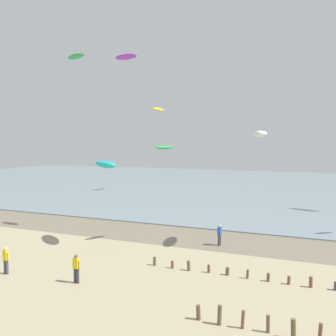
{
  "coord_description": "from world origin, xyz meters",
  "views": [
    {
      "loc": [
        6.96,
        -8.4,
        8.29
      ],
      "look_at": [
        -1.1,
        11.09,
        6.75
      ],
      "focal_mm": 39.61,
      "sensor_mm": 36.0,
      "label": 1
    }
  ],
  "objects_px": {
    "person_mid_beach": "(6,259)",
    "kite_aloft_10": "(164,147)",
    "person_by_waterline": "(76,268)",
    "kite_aloft_1": "(76,56)",
    "kite_aloft_4": "(106,164)",
    "kite_aloft_0": "(126,57)",
    "kite_aloft_7": "(159,109)",
    "person_nearest_camera": "(219,234)",
    "kite_aloft_6": "(260,134)"
  },
  "relations": [
    {
      "from": "kite_aloft_7",
      "to": "kite_aloft_0",
      "type": "bearing_deg",
      "value": -155.91
    },
    {
      "from": "person_nearest_camera",
      "to": "person_mid_beach",
      "type": "distance_m",
      "value": 15.54
    },
    {
      "from": "person_mid_beach",
      "to": "kite_aloft_0",
      "type": "distance_m",
      "value": 19.48
    },
    {
      "from": "kite_aloft_1",
      "to": "kite_aloft_4",
      "type": "distance_m",
      "value": 18.38
    },
    {
      "from": "person_by_waterline",
      "to": "kite_aloft_7",
      "type": "distance_m",
      "value": 40.42
    },
    {
      "from": "kite_aloft_0",
      "to": "kite_aloft_1",
      "type": "relative_size",
      "value": 0.73
    },
    {
      "from": "person_mid_beach",
      "to": "kite_aloft_4",
      "type": "bearing_deg",
      "value": 74.61
    },
    {
      "from": "person_nearest_camera",
      "to": "kite_aloft_0",
      "type": "bearing_deg",
      "value": 172.1
    },
    {
      "from": "kite_aloft_4",
      "to": "kite_aloft_7",
      "type": "relative_size",
      "value": 1.17
    },
    {
      "from": "kite_aloft_6",
      "to": "person_by_waterline",
      "type": "bearing_deg",
      "value": -49.96
    },
    {
      "from": "person_by_waterline",
      "to": "kite_aloft_1",
      "type": "distance_m",
      "value": 27.83
    },
    {
      "from": "kite_aloft_4",
      "to": "kite_aloft_10",
      "type": "relative_size",
      "value": 1.92
    },
    {
      "from": "kite_aloft_1",
      "to": "person_nearest_camera",
      "type": "bearing_deg",
      "value": -177.25
    },
    {
      "from": "kite_aloft_7",
      "to": "person_by_waterline",
      "type": "bearing_deg",
      "value": -156.74
    },
    {
      "from": "kite_aloft_0",
      "to": "person_by_waterline",
      "type": "bearing_deg",
      "value": 113.73
    },
    {
      "from": "kite_aloft_1",
      "to": "kite_aloft_7",
      "type": "bearing_deg",
      "value": -71.83
    },
    {
      "from": "kite_aloft_10",
      "to": "kite_aloft_0",
      "type": "bearing_deg",
      "value": -88.86
    },
    {
      "from": "kite_aloft_4",
      "to": "kite_aloft_7",
      "type": "bearing_deg",
      "value": 144.47
    },
    {
      "from": "person_nearest_camera",
      "to": "kite_aloft_7",
      "type": "relative_size",
      "value": 0.55
    },
    {
      "from": "kite_aloft_4",
      "to": "kite_aloft_6",
      "type": "distance_m",
      "value": 12.22
    },
    {
      "from": "person_nearest_camera",
      "to": "kite_aloft_6",
      "type": "relative_size",
      "value": 0.54
    },
    {
      "from": "kite_aloft_6",
      "to": "kite_aloft_4",
      "type": "bearing_deg",
      "value": -84.98
    },
    {
      "from": "person_mid_beach",
      "to": "kite_aloft_10",
      "type": "xyz_separation_m",
      "value": [
        6.42,
        10.24,
        6.86
      ]
    },
    {
      "from": "person_mid_beach",
      "to": "kite_aloft_0",
      "type": "bearing_deg",
      "value": 82.01
    },
    {
      "from": "person_mid_beach",
      "to": "person_by_waterline",
      "type": "distance_m",
      "value": 5.0
    },
    {
      "from": "person_nearest_camera",
      "to": "person_mid_beach",
      "type": "bearing_deg",
      "value": -133.66
    },
    {
      "from": "person_by_waterline",
      "to": "kite_aloft_7",
      "type": "bearing_deg",
      "value": 106.71
    },
    {
      "from": "kite_aloft_6",
      "to": "kite_aloft_10",
      "type": "distance_m",
      "value": 7.49
    },
    {
      "from": "kite_aloft_6",
      "to": "kite_aloft_7",
      "type": "relative_size",
      "value": 1.02
    },
    {
      "from": "kite_aloft_0",
      "to": "kite_aloft_10",
      "type": "bearing_deg",
      "value": 163.01
    },
    {
      "from": "person_nearest_camera",
      "to": "kite_aloft_1",
      "type": "height_order",
      "value": "kite_aloft_1"
    },
    {
      "from": "person_mid_beach",
      "to": "kite_aloft_6",
      "type": "height_order",
      "value": "kite_aloft_6"
    },
    {
      "from": "kite_aloft_1",
      "to": "kite_aloft_7",
      "type": "height_order",
      "value": "kite_aloft_1"
    },
    {
      "from": "person_by_waterline",
      "to": "kite_aloft_1",
      "type": "height_order",
      "value": "kite_aloft_1"
    },
    {
      "from": "person_by_waterline",
      "to": "person_nearest_camera",
      "type": "bearing_deg",
      "value": 61.97
    },
    {
      "from": "person_mid_beach",
      "to": "person_by_waterline",
      "type": "bearing_deg",
      "value": 5.05
    },
    {
      "from": "person_mid_beach",
      "to": "kite_aloft_10",
      "type": "distance_m",
      "value": 13.9
    },
    {
      "from": "kite_aloft_1",
      "to": "kite_aloft_4",
      "type": "relative_size",
      "value": 0.89
    },
    {
      "from": "person_nearest_camera",
      "to": "kite_aloft_10",
      "type": "bearing_deg",
      "value": -166.92
    },
    {
      "from": "kite_aloft_1",
      "to": "kite_aloft_4",
      "type": "height_order",
      "value": "kite_aloft_1"
    },
    {
      "from": "kite_aloft_1",
      "to": "kite_aloft_10",
      "type": "xyz_separation_m",
      "value": [
        14.32,
        -8.13,
        -10.07
      ]
    },
    {
      "from": "person_mid_beach",
      "to": "kite_aloft_6",
      "type": "bearing_deg",
      "value": 40.47
    },
    {
      "from": "person_nearest_camera",
      "to": "kite_aloft_0",
      "type": "xyz_separation_m",
      "value": [
        -8.98,
        1.25,
        14.84
      ]
    },
    {
      "from": "kite_aloft_6",
      "to": "kite_aloft_7",
      "type": "distance_m",
      "value": 32.65
    },
    {
      "from": "person_by_waterline",
      "to": "kite_aloft_4",
      "type": "relative_size",
      "value": 0.48
    },
    {
      "from": "person_nearest_camera",
      "to": "kite_aloft_7",
      "type": "distance_m",
      "value": 33.38
    },
    {
      "from": "kite_aloft_6",
      "to": "kite_aloft_10",
      "type": "bearing_deg",
      "value": -90.98
    },
    {
      "from": "kite_aloft_0",
      "to": "kite_aloft_6",
      "type": "bearing_deg",
      "value": -175.12
    },
    {
      "from": "person_mid_beach",
      "to": "kite_aloft_10",
      "type": "height_order",
      "value": "kite_aloft_10"
    },
    {
      "from": "person_by_waterline",
      "to": "kite_aloft_7",
      "type": "height_order",
      "value": "kite_aloft_7"
    }
  ]
}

